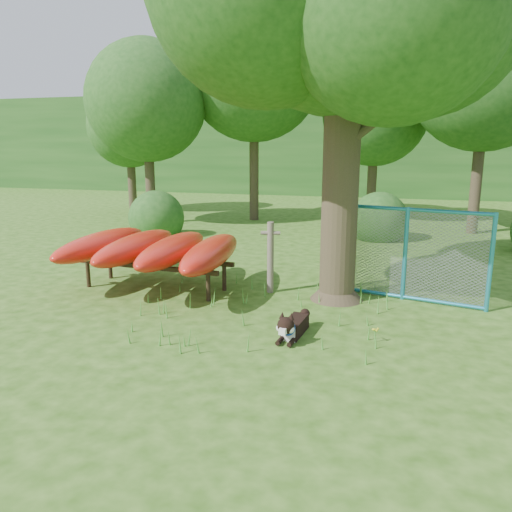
# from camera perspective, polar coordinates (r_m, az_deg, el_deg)

# --- Properties ---
(ground) EXTENTS (80.00, 80.00, 0.00)m
(ground) POSITION_cam_1_polar(r_m,az_deg,el_deg) (8.10, -3.76, -8.63)
(ground) COLOR #275210
(ground) RESTS_ON ground
(wooden_post) EXTENTS (0.40, 0.15, 1.44)m
(wooden_post) POSITION_cam_1_polar(r_m,az_deg,el_deg) (9.99, 1.66, 0.06)
(wooden_post) COLOR #62574A
(wooden_post) RESTS_ON ground
(kayak_rack) EXTENTS (3.49, 3.45, 1.12)m
(kayak_rack) POSITION_cam_1_polar(r_m,az_deg,el_deg) (10.42, -11.57, 0.85)
(kayak_rack) COLOR black
(kayak_rack) RESTS_ON ground
(husky_dog) EXTENTS (0.35, 1.13, 0.50)m
(husky_dog) POSITION_cam_1_polar(r_m,az_deg,el_deg) (7.81, 4.14, -8.05)
(husky_dog) COLOR black
(husky_dog) RESTS_ON ground
(fence_section) EXTENTS (3.00, 0.80, 2.99)m
(fence_section) POSITION_cam_1_polar(r_m,az_deg,el_deg) (9.90, 16.66, 0.22)
(fence_section) COLOR teal
(fence_section) RESTS_ON ground
(wildflower_clump) EXTENTS (0.11, 0.09, 0.23)m
(wildflower_clump) POSITION_cam_1_polar(r_m,az_deg,el_deg) (7.82, 13.48, -8.30)
(wildflower_clump) COLOR #4D9C33
(wildflower_clump) RESTS_ON ground
(bg_tree_a) EXTENTS (4.40, 4.40, 6.70)m
(bg_tree_a) POSITION_cam_1_polar(r_m,az_deg,el_deg) (19.42, -12.41, 16.88)
(bg_tree_a) COLOR #362C1D
(bg_tree_a) RESTS_ON ground
(bg_tree_b) EXTENTS (5.20, 5.20, 8.22)m
(bg_tree_b) POSITION_cam_1_polar(r_m,az_deg,el_deg) (20.08, -0.24, 20.24)
(bg_tree_b) COLOR #362C1D
(bg_tree_b) RESTS_ON ground
(bg_tree_c) EXTENTS (4.00, 4.00, 6.12)m
(bg_tree_c) POSITION_cam_1_polar(r_m,az_deg,el_deg) (20.16, 13.47, 15.59)
(bg_tree_c) COLOR #362C1D
(bg_tree_c) RESTS_ON ground
(bg_tree_d) EXTENTS (4.80, 4.80, 7.50)m
(bg_tree_d) POSITION_cam_1_polar(r_m,az_deg,el_deg) (18.38, 24.83, 18.20)
(bg_tree_d) COLOR #362C1D
(bg_tree_d) RESTS_ON ground
(bg_tree_f) EXTENTS (3.60, 3.60, 5.55)m
(bg_tree_f) POSITION_cam_1_polar(r_m,az_deg,el_deg) (23.21, -14.31, 14.16)
(bg_tree_f) COLOR #362C1D
(bg_tree_f) RESTS_ON ground
(shrub_left) EXTENTS (1.80, 1.80, 1.80)m
(shrub_left) POSITION_cam_1_polar(r_m,az_deg,el_deg) (16.71, -11.22, 2.23)
(shrub_left) COLOR #1F4E19
(shrub_left) RESTS_ON ground
(shrub_mid) EXTENTS (1.80, 1.80, 1.80)m
(shrub_mid) POSITION_cam_1_polar(r_m,az_deg,el_deg) (16.37, 13.77, 1.90)
(shrub_mid) COLOR #1F4E19
(shrub_mid) RESTS_ON ground
(wooded_hillside) EXTENTS (80.00, 12.00, 6.00)m
(wooded_hillside) POSITION_cam_1_polar(r_m,az_deg,el_deg) (35.19, 12.17, 12.39)
(wooded_hillside) COLOR #1F4E19
(wooded_hillside) RESTS_ON ground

